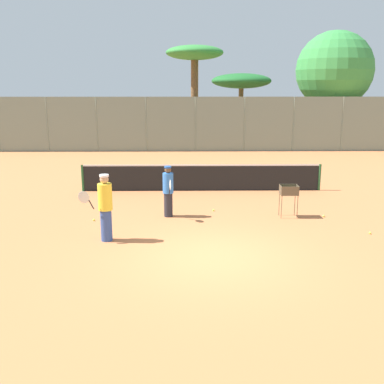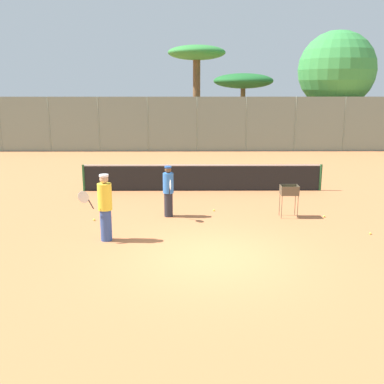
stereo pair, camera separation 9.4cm
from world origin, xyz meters
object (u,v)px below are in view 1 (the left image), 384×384
player_white_outfit (168,191)px  ball_cart (289,193)px  player_red_cap (105,207)px  parked_car (202,135)px  tennis_net (201,177)px

player_white_outfit → ball_cart: (3.87, -0.10, -0.05)m
player_white_outfit → player_red_cap: (-1.61, -2.30, 0.10)m
ball_cart → parked_car: bearing=96.5°
player_white_outfit → player_red_cap: size_ratio=0.90×
tennis_net → player_red_cap: player_red_cap is taller
tennis_net → ball_cart: (2.67, -3.76, 0.25)m
tennis_net → player_white_outfit: size_ratio=5.83×
player_white_outfit → parked_car: size_ratio=0.39×
tennis_net → parked_car: bearing=88.0°
tennis_net → ball_cart: tennis_net is taller
tennis_net → player_white_outfit: bearing=-108.1°
player_white_outfit → ball_cart: player_white_outfit is taller
ball_cart → player_red_cap: bearing=-158.1°
player_red_cap → parked_car: player_red_cap is taller
player_red_cap → tennis_net: bearing=-134.5°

